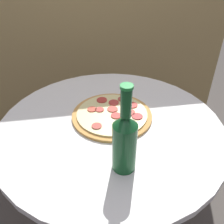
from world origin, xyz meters
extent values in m
cylinder|color=silver|center=(0.00, 0.00, 0.37)|extent=(0.11, 0.11, 0.70)
cylinder|color=silver|center=(0.00, 0.00, 0.73)|extent=(0.80, 0.80, 0.02)
cube|color=tan|center=(0.00, 0.70, 0.71)|extent=(1.62, 0.04, 1.43)
cylinder|color=#C68E47|center=(0.01, 0.05, 0.75)|extent=(0.30, 0.30, 0.01)
cylinder|color=beige|center=(0.01, 0.05, 0.76)|extent=(0.26, 0.26, 0.01)
cylinder|color=#AE3A35|center=(0.03, -0.04, 0.76)|extent=(0.04, 0.04, 0.00)
cylinder|color=#B7332D|center=(0.02, 0.03, 0.76)|extent=(0.04, 0.04, 0.00)
cylinder|color=#A43E34|center=(0.07, 0.13, 0.76)|extent=(0.03, 0.03, 0.00)
cylinder|color=#B3372F|center=(-0.03, 0.07, 0.76)|extent=(0.03, 0.03, 0.00)
cylinder|color=#AF3E31|center=(0.02, 0.07, 0.76)|extent=(0.04, 0.04, 0.00)
cylinder|color=#B23833|center=(0.03, 0.11, 0.76)|extent=(0.04, 0.04, 0.00)
cylinder|color=#AD322B|center=(-0.01, 0.14, 0.76)|extent=(0.04, 0.04, 0.00)
cylinder|color=#B0312B|center=(0.10, 0.08, 0.76)|extent=(0.04, 0.04, 0.00)
cylinder|color=#B93C2F|center=(0.08, 0.04, 0.76)|extent=(0.04, 0.04, 0.00)
cylinder|color=#A33D32|center=(-0.05, -0.02, 0.76)|extent=(0.04, 0.04, 0.00)
cylinder|color=#B53F2B|center=(-0.06, 0.08, 0.76)|extent=(0.03, 0.03, 0.00)
cylinder|color=#AE302F|center=(0.10, 0.01, 0.76)|extent=(0.04, 0.04, 0.00)
cylinder|color=#144C23|center=(0.01, -0.20, 0.82)|extent=(0.07, 0.07, 0.15)
cone|color=#144C23|center=(0.01, -0.20, 0.91)|extent=(0.07, 0.07, 0.03)
cylinder|color=#144C23|center=(0.01, -0.20, 0.97)|extent=(0.03, 0.03, 0.08)
cylinder|color=#1E8438|center=(0.01, -0.20, 1.01)|extent=(0.03, 0.03, 0.01)
camera|label=1|loc=(-0.11, -0.69, 1.30)|focal=40.00mm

